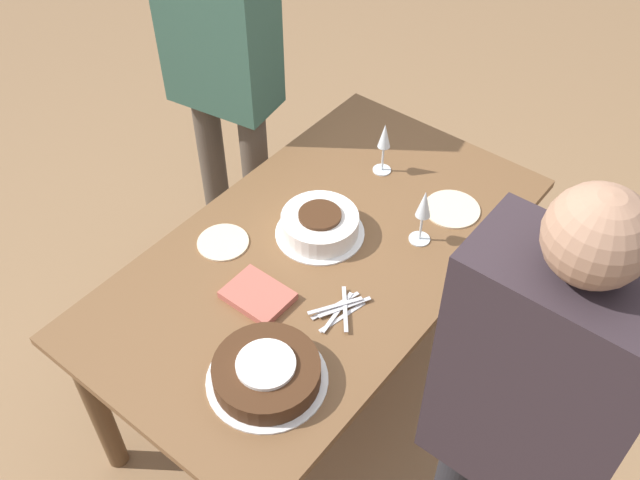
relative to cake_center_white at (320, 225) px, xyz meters
The scene contains 12 objects.
ground_plane 0.78m from the cake_center_white, 141.27° to the right, with size 12.00×12.00×0.00m, color #8E6B47.
dining_table 0.17m from the cake_center_white, 141.27° to the right, with size 1.56×0.87×0.74m.
cake_center_white is the anchor object (origin of this frame).
cake_front_chocolate 0.58m from the cake_center_white, 155.80° to the right, with size 0.33×0.33×0.08m.
wine_glass_near 0.34m from the cake_center_white, 56.51° to the right, with size 0.07×0.07×0.21m.
wine_glass_far 0.40m from the cake_center_white, ahead, with size 0.07×0.07×0.20m.
dessert_plate_left 0.32m from the cake_center_white, 136.37° to the left, with size 0.17×0.17×0.01m.
dessert_plate_right 0.46m from the cake_center_white, 37.26° to the right, with size 0.19×0.19×0.01m.
fork_pile 0.33m from the cake_center_white, 131.26° to the right, with size 0.19×0.14×0.02m.
napkin_stack 0.33m from the cake_center_white, behind, with size 0.15×0.19×0.02m.
person_cutting 0.96m from the cake_center_white, 112.52° to the right, with size 0.22×0.40×1.64m.
person_watching 0.78m from the cake_center_white, 67.16° to the left, with size 0.28×0.43×1.66m.
Camera 1 is at (-1.22, -0.97, 2.37)m, focal length 40.00 mm.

